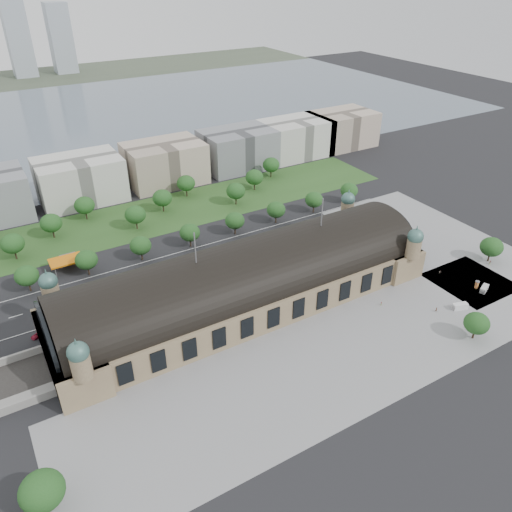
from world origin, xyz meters
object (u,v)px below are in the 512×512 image
traffic_car_2 (103,294)px  parked_car_2 (102,315)px  parked_car_4 (139,299)px  parked_car_1 (38,335)px  traffic_car_4 (237,259)px  parked_car_5 (129,303)px  pedestrian_5 (490,263)px  parked_car_0 (74,319)px  parked_car_3 (65,326)px  advertising_column (477,284)px  bus_east (286,242)px  van_east (484,289)px  traffic_car_5 (302,224)px  pedestrian_2 (440,272)px  parked_car_6 (180,286)px  bus_west (188,270)px  petrol_station (68,260)px  pedestrian_0 (381,304)px  pedestrian_1 (436,310)px  van_south (459,307)px  bus_mid (211,265)px  pedestrian_4 (478,325)px

traffic_car_2 → parked_car_2: bearing=-22.0°
parked_car_4 → parked_car_1: bearing=-125.6°
traffic_car_4 → parked_car_2: bearing=-80.2°
parked_car_5 → pedestrian_5: bearing=39.5°
parked_car_0 → parked_car_3: size_ratio=1.02×
traffic_car_4 → advertising_column: (74.87, -69.65, 0.96)m
bus_east → van_east: (48.22, -74.11, -0.42)m
parked_car_4 → traffic_car_5: bearing=62.5°
parked_car_3 → parked_car_5: (25.07, 2.32, -0.15)m
parked_car_1 → parked_car_4: (39.26, 2.65, 0.07)m
parked_car_1 → pedestrian_2: bearing=46.6°
parked_car_5 → parked_car_6: bearing=60.8°
parked_car_0 → parked_car_1: parked_car_0 is taller
traffic_car_2 → bus_west: (36.91, -2.28, 0.77)m
petrol_station → pedestrian_0: size_ratio=8.76×
traffic_car_2 → pedestrian_1: bearing=50.2°
parked_car_4 → pedestrian_5: 153.81m
bus_west → van_south: (80.20, -77.67, -0.31)m
bus_mid → bus_west: bearing=76.8°
traffic_car_2 → parked_car_2: (-4.18, -13.28, 0.04)m
parked_car_3 → parked_car_5: bearing=60.5°
bus_east → pedestrian_5: size_ratio=5.82×
bus_east → pedestrian_4: bus_east is taller
parked_car_2 → pedestrian_4: parked_car_2 is taller
bus_east → advertising_column: (47.65, -70.87, 0.22)m
traffic_car_4 → van_east: van_east is taller
bus_mid → van_east: size_ratio=2.12×
pedestrian_1 → bus_mid: bearing=86.2°
parked_car_6 → traffic_car_4: bearing=74.0°
parked_car_1 → parked_car_5: 34.79m
pedestrian_5 → parked_car_1: bearing=-142.0°
traffic_car_5 → traffic_car_2: bearing=90.4°
petrol_station → parked_car_0: size_ratio=2.87×
traffic_car_2 → van_south: size_ratio=0.86×
pedestrian_4 → advertising_column: bearing=-165.3°
pedestrian_0 → parked_car_1: bearing=157.7°
parked_car_2 → bus_mid: 52.06m
van_south → pedestrian_4: size_ratio=4.06×
parked_car_2 → bus_west: size_ratio=0.50×
parked_car_0 → van_east: van_east is taller
traffic_car_4 → bus_east: 27.26m
van_east → bus_east: bearing=101.1°
traffic_car_4 → petrol_station: bearing=-116.1°
parked_car_2 → pedestrian_4: size_ratio=3.52×
pedestrian_4 → parked_car_6: bearing=-68.7°
pedestrian_2 → pedestrian_5: bearing=-140.6°
parked_car_1 → petrol_station: bearing=127.2°
parked_car_2 → bus_east: (91.59, 10.41, 0.74)m
van_east → parked_car_2: bearing=133.6°
parked_car_2 → parked_car_6: size_ratio=0.98×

